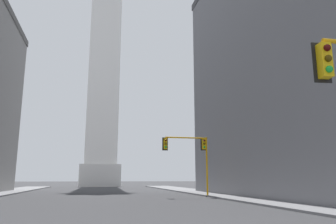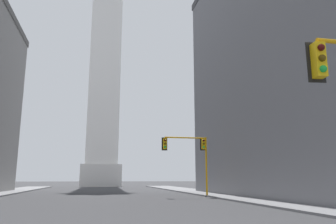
% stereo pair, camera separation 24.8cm
% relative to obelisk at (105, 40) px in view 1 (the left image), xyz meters
% --- Properties ---
extents(sidewalk_right, '(5.00, 93.60, 0.15)m').
position_rel_obelisk_xyz_m(sidewalk_right, '(12.59, -49.92, -35.72)').
color(sidewalk_right, slate).
rests_on(sidewalk_right, ground_plane).
extents(obelisk, '(9.00, 9.00, 74.07)m').
position_rel_obelisk_xyz_m(obelisk, '(0.00, 0.00, 0.00)').
color(obelisk, silver).
rests_on(obelisk, ground_plane).
extents(traffic_light_mid_right, '(4.86, 0.50, 6.05)m').
position_rel_obelisk_xyz_m(traffic_light_mid_right, '(8.66, -45.70, -31.19)').
color(traffic_light_mid_right, orange).
rests_on(traffic_light_mid_right, ground_plane).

